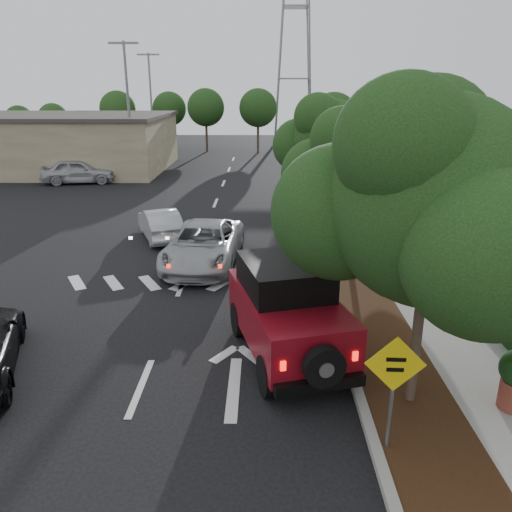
{
  "coord_description": "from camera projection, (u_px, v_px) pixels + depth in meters",
  "views": [
    {
      "loc": [
        2.59,
        -9.18,
        6.09
      ],
      "look_at": [
        2.44,
        3.0,
        1.97
      ],
      "focal_mm": 35.0,
      "sensor_mm": 36.0,
      "label": 1
    }
  ],
  "objects": [
    {
      "name": "ground",
      "position": [
        141.0,
        387.0,
        10.68
      ],
      "size": [
        120.0,
        120.0,
        0.0
      ],
      "primitive_type": "plane",
      "color": "black",
      "rests_on": "ground"
    },
    {
      "name": "curb",
      "position": [
        307.0,
        231.0,
        21.97
      ],
      "size": [
        0.2,
        70.0,
        0.15
      ],
      "primitive_type": "cube",
      "color": "#9E9B93",
      "rests_on": "ground"
    },
    {
      "name": "planting_strip",
      "position": [
        330.0,
        232.0,
        21.96
      ],
      "size": [
        1.8,
        70.0,
        0.12
      ],
      "primitive_type": "cube",
      "color": "black",
      "rests_on": "ground"
    },
    {
      "name": "sidewalk",
      "position": [
        373.0,
        232.0,
        21.94
      ],
      "size": [
        2.0,
        70.0,
        0.12
      ],
      "primitive_type": "cube",
      "color": "gray",
      "rests_on": "ground"
    },
    {
      "name": "hedge",
      "position": [
        406.0,
        225.0,
        21.81
      ],
      "size": [
        0.8,
        70.0,
        0.8
      ],
      "primitive_type": "cube",
      "color": "black",
      "rests_on": "ground"
    },
    {
      "name": "commercial_building",
      "position": [
        23.0,
        143.0,
        38.64
      ],
      "size": [
        22.0,
        12.0,
        4.0
      ],
      "primitive_type": "cube",
      "color": "#86755C",
      "rests_on": "ground"
    },
    {
      "name": "transmission_tower",
      "position": [
        292.0,
        145.0,
        56.07
      ],
      "size": [
        7.0,
        4.0,
        28.0
      ],
      "primitive_type": null,
      "color": "slate",
      "rests_on": "ground"
    },
    {
      "name": "street_tree_near",
      "position": [
        409.0,
        403.0,
        10.14
      ],
      "size": [
        3.8,
        3.8,
        5.92
      ],
      "primitive_type": null,
      "color": "black",
      "rests_on": "ground"
    },
    {
      "name": "street_tree_mid",
      "position": [
        351.0,
        278.0,
        16.77
      ],
      "size": [
        3.2,
        3.2,
        5.32
      ],
      "primitive_type": null,
      "color": "black",
      "rests_on": "ground"
    },
    {
      "name": "street_tree_far",
      "position": [
        327.0,
        227.0,
        22.93
      ],
      "size": [
        3.4,
        3.4,
        5.62
      ],
      "primitive_type": null,
      "color": "black",
      "rests_on": "ground"
    },
    {
      "name": "light_pole_a",
      "position": [
        134.0,
        178.0,
        35.38
      ],
      "size": [
        2.0,
        0.22,
        9.0
      ],
      "primitive_type": null,
      "color": "slate",
      "rests_on": "ground"
    },
    {
      "name": "light_pole_b",
      "position": [
        155.0,
        156.0,
        46.76
      ],
      "size": [
        2.0,
        0.22,
        9.0
      ],
      "primitive_type": null,
      "color": "slate",
      "rests_on": "ground"
    },
    {
      "name": "red_jeep",
      "position": [
        285.0,
        308.0,
        11.74
      ],
      "size": [
        2.95,
        4.67,
        2.29
      ],
      "rotation": [
        0.0,
        0.0,
        0.26
      ],
      "color": "black",
      "rests_on": "ground"
    },
    {
      "name": "silver_suv_ahead",
      "position": [
        204.0,
        245.0,
        17.92
      ],
      "size": [
        2.85,
        5.48,
        1.47
      ],
      "primitive_type": "imported",
      "rotation": [
        0.0,
        0.0,
        -0.08
      ],
      "color": "#A3A6AB",
      "rests_on": "ground"
    },
    {
      "name": "silver_sedan_oncoming",
      "position": [
        160.0,
        223.0,
        21.08
      ],
      "size": [
        2.69,
        4.1,
        1.28
      ],
      "primitive_type": "imported",
      "rotation": [
        0.0,
        0.0,
        3.52
      ],
      "color": "#B2B4BA",
      "rests_on": "ground"
    },
    {
      "name": "parked_suv",
      "position": [
        79.0,
        171.0,
        33.17
      ],
      "size": [
        5.03,
        2.74,
        1.62
      ],
      "primitive_type": "imported",
      "rotation": [
        0.0,
        0.0,
        1.75
      ],
      "color": "#ABADB3",
      "rests_on": "ground"
    },
    {
      "name": "speed_hump_sign",
      "position": [
        394.0,
        378.0,
        8.31
      ],
      "size": [
        1.02,
        0.1,
        2.16
      ],
      "rotation": [
        0.0,
        0.0,
        -0.05
      ],
      "color": "slate",
      "rests_on": "ground"
    }
  ]
}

